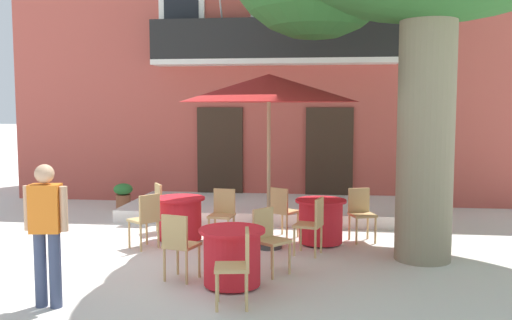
% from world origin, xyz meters
% --- Properties ---
extents(ground_plane, '(120.00, 120.00, 0.00)m').
position_xyz_m(ground_plane, '(0.00, 0.00, 0.00)').
color(ground_plane, silver).
extents(building_facade, '(13.00, 5.09, 7.50)m').
position_xyz_m(building_facade, '(0.71, 6.99, 3.75)').
color(building_facade, '#B24C42').
rests_on(building_facade, ground).
extents(entrance_step_platform, '(6.01, 2.61, 0.25)m').
position_xyz_m(entrance_step_platform, '(0.71, 3.70, 0.12)').
color(entrance_step_platform, silver).
rests_on(entrance_step_platform, ground).
extents(cafe_table_near_tree, '(0.86, 0.86, 0.76)m').
position_xyz_m(cafe_table_near_tree, '(1.87, 1.17, 0.39)').
color(cafe_table_near_tree, red).
rests_on(cafe_table_near_tree, ground).
extents(cafe_chair_near_tree_0, '(0.49, 0.49, 0.91)m').
position_xyz_m(cafe_chair_near_tree_0, '(1.75, 0.43, 0.53)').
color(cafe_chair_near_tree_0, tan).
rests_on(cafe_chair_near_tree_0, ground).
extents(cafe_chair_near_tree_1, '(0.51, 0.51, 0.91)m').
position_xyz_m(cafe_chair_near_tree_1, '(2.56, 1.48, 0.53)').
color(cafe_chair_near_tree_1, tan).
rests_on(cafe_chair_near_tree_1, ground).
extents(cafe_chair_near_tree_2, '(0.55, 0.55, 0.91)m').
position_xyz_m(cafe_chair_near_tree_2, '(1.19, 1.50, 0.53)').
color(cafe_chair_near_tree_2, tan).
rests_on(cafe_chair_near_tree_2, ground).
extents(cafe_table_middle, '(0.86, 0.86, 0.76)m').
position_xyz_m(cafe_table_middle, '(-0.56, 1.11, 0.39)').
color(cafe_table_middle, red).
rests_on(cafe_table_middle, ground).
extents(cafe_chair_middle_0, '(0.55, 0.55, 0.91)m').
position_xyz_m(cafe_chair_middle_0, '(-1.02, 1.70, 0.53)').
color(cafe_chair_middle_0, tan).
rests_on(cafe_chair_middle_0, ground).
extents(cafe_chair_middle_1, '(0.56, 0.56, 0.91)m').
position_xyz_m(cafe_chair_middle_1, '(-0.96, 0.47, 0.53)').
color(cafe_chair_middle_1, tan).
rests_on(cafe_chair_middle_1, ground).
extents(cafe_chair_middle_2, '(0.44, 0.44, 0.91)m').
position_xyz_m(cafe_chair_middle_2, '(0.20, 1.10, 0.53)').
color(cafe_chair_middle_2, tan).
rests_on(cafe_chair_middle_2, ground).
extents(cafe_table_front, '(0.86, 0.86, 0.76)m').
position_xyz_m(cafe_table_front, '(0.76, -1.26, 0.39)').
color(cafe_table_front, red).
rests_on(cafe_table_front, ground).
extents(cafe_chair_front_0, '(0.56, 0.56, 0.91)m').
position_xyz_m(cafe_chair_front_0, '(1.16, -0.62, 0.53)').
color(cafe_chair_front_0, tan).
rests_on(cafe_chair_front_0, ground).
extents(cafe_chair_front_1, '(0.49, 0.49, 0.91)m').
position_xyz_m(cafe_chair_front_1, '(0.02, -1.13, 0.53)').
color(cafe_chair_front_1, tan).
rests_on(cafe_chair_front_1, ground).
extents(cafe_chair_front_2, '(0.46, 0.46, 0.91)m').
position_xyz_m(cafe_chair_front_2, '(0.96, -1.99, 0.53)').
color(cafe_chair_front_2, tan).
rests_on(cafe_chair_front_2, ground).
extents(cafe_umbrella, '(2.90, 2.90, 2.85)m').
position_xyz_m(cafe_umbrella, '(1.02, 0.79, 2.61)').
color(cafe_umbrella, '#997A56').
rests_on(cafe_umbrella, ground).
extents(ground_planter_left, '(0.43, 0.43, 0.58)m').
position_xyz_m(ground_planter_left, '(-2.64, 3.94, 0.33)').
color(ground_planter_left, '#995638').
rests_on(ground_planter_left, ground).
extents(pedestrian_mid_plaza, '(0.53, 0.27, 1.68)m').
position_xyz_m(pedestrian_mid_plaza, '(-1.24, -2.28, 0.95)').
color(pedestrian_mid_plaza, '#384260').
rests_on(pedestrian_mid_plaza, ground).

